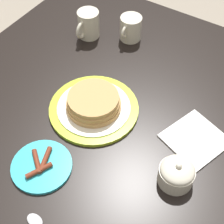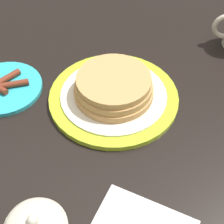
# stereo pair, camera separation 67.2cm
# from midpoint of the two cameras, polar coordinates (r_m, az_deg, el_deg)

# --- Properties ---
(dining_table) EXTENTS (1.35, 1.03, 0.78)m
(dining_table) POSITION_cam_midpoint_polar(r_m,az_deg,el_deg) (0.95, 15.21, -12.12)
(dining_table) COLOR black
(dining_table) RESTS_ON ground_plane
(pancake_plate) EXTENTS (0.28, 0.28, 0.06)m
(pancake_plate) POSITION_cam_midpoint_polar(r_m,az_deg,el_deg) (0.85, 20.54, -7.75)
(pancake_plate) COLOR #AAC628
(pancake_plate) RESTS_ON dining_table
(side_plate_bacon) EXTENTS (0.17, 0.17, 0.02)m
(side_plate_bacon) POSITION_cam_midpoint_polar(r_m,az_deg,el_deg) (0.83, 3.50, -7.16)
(side_plate_bacon) COLOR #2DADBC
(side_plate_bacon) RESTS_ON dining_table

